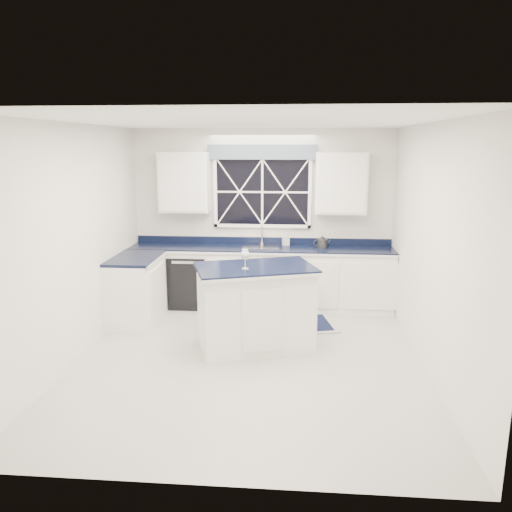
# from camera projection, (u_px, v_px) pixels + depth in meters

# --- Properties ---
(ground) EXTENTS (4.50, 4.50, 0.00)m
(ground) POSITION_uv_depth(u_px,v_px,m) (249.00, 359.00, 5.86)
(ground) COLOR #A7A7A2
(ground) RESTS_ON ground
(back_wall) EXTENTS (4.00, 0.10, 2.70)m
(back_wall) POSITION_uv_depth(u_px,v_px,m) (262.00, 218.00, 7.75)
(back_wall) COLOR silver
(back_wall) RESTS_ON ground
(base_cabinets) EXTENTS (3.99, 1.60, 0.90)m
(base_cabinets) POSITION_uv_depth(u_px,v_px,m) (238.00, 281.00, 7.52)
(base_cabinets) COLOR white
(base_cabinets) RESTS_ON ground
(countertop) EXTENTS (3.98, 0.64, 0.04)m
(countertop) POSITION_uv_depth(u_px,v_px,m) (261.00, 248.00, 7.55)
(countertop) COLOR black
(countertop) RESTS_ON base_cabinets
(dishwasher) EXTENTS (0.60, 0.58, 0.82)m
(dishwasher) POSITION_uv_depth(u_px,v_px,m) (190.00, 279.00, 7.75)
(dishwasher) COLOR black
(dishwasher) RESTS_ON ground
(window) EXTENTS (1.65, 0.09, 1.26)m
(window) POSITION_uv_depth(u_px,v_px,m) (262.00, 187.00, 7.60)
(window) COLOR black
(window) RESTS_ON ground
(upper_cabinets) EXTENTS (3.10, 0.34, 0.90)m
(upper_cabinets) POSITION_uv_depth(u_px,v_px,m) (262.00, 183.00, 7.47)
(upper_cabinets) COLOR white
(upper_cabinets) RESTS_ON ground
(faucet) EXTENTS (0.05, 0.20, 0.30)m
(faucet) POSITION_uv_depth(u_px,v_px,m) (262.00, 235.00, 7.70)
(faucet) COLOR #B3B3B5
(faucet) RESTS_ON countertop
(island) EXTENTS (1.58, 1.23, 1.04)m
(island) POSITION_uv_depth(u_px,v_px,m) (255.00, 307.00, 6.08)
(island) COLOR white
(island) RESTS_ON ground
(rug) EXTENTS (1.43, 1.04, 0.02)m
(rug) POSITION_uv_depth(u_px,v_px,m) (288.00, 324.00, 6.95)
(rug) COLOR #A3A39F
(rug) RESTS_ON ground
(kettle) EXTENTS (0.26, 0.17, 0.18)m
(kettle) POSITION_uv_depth(u_px,v_px,m) (322.00, 242.00, 7.50)
(kettle) COLOR #2C2B2E
(kettle) RESTS_ON countertop
(wine_glass) EXTENTS (0.10, 0.10, 0.23)m
(wine_glass) POSITION_uv_depth(u_px,v_px,m) (245.00, 255.00, 5.81)
(wine_glass) COLOR silver
(wine_glass) RESTS_ON island
(soap_bottle) EXTENTS (0.12, 0.12, 0.21)m
(soap_bottle) POSITION_uv_depth(u_px,v_px,m) (286.00, 239.00, 7.66)
(soap_bottle) COLOR silver
(soap_bottle) RESTS_ON countertop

